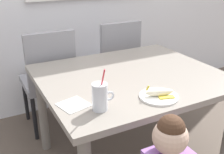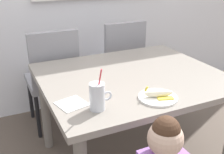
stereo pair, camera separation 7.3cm
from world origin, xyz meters
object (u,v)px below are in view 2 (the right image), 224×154
Objects in this scene: milk_cup at (97,98)px; paper_napkin at (72,104)px; dining_table at (132,87)px; snack_plate at (158,97)px; dining_chair_left at (53,75)px; dining_chair_right at (120,61)px; peeled_banana at (159,93)px.

paper_napkin is (-0.11, 0.11, -0.06)m from milk_cup.
snack_plate is (-0.04, -0.38, 0.10)m from dining_table.
dining_table is 8.39× the size of paper_napkin.
dining_chair_left reaches higher than snack_plate.
dining_chair_right reaches higher than paper_napkin.
paper_napkin is (-0.81, -1.03, 0.20)m from dining_chair_right.
dining_chair_right is at bearing 74.10° from peeled_banana.
dining_table is 0.40m from peeled_banana.
peeled_banana reaches higher than dining_table.
paper_napkin is at bearing 134.52° from milk_cup.
paper_napkin is at bearing 162.98° from snack_plate.
paper_napkin is (-0.47, 0.14, -0.00)m from snack_plate.
dining_chair_right is at bearing 73.79° from snack_plate.
dining_table is 0.58m from paper_napkin.
dining_table is 5.11× the size of milk_cup.
milk_cup is at bearing 58.30° from dining_chair_right.
milk_cup is 0.37m from snack_plate.
dining_table is at bearing 118.78° from dining_chair_left.
dining_table is 5.47× the size of snack_plate.
paper_napkin is (-0.12, -0.97, 0.20)m from dining_chair_left.
paper_napkin is (-0.48, 0.15, -0.03)m from peeled_banana.
peeled_banana is 0.50m from paper_napkin.
dining_chair_right is 4.17× the size of snack_plate.
dining_table is at bearing 24.61° from paper_napkin.
milk_cup reaches higher than dining_chair_right.
peeled_banana is at bearing -14.59° from snack_plate.
peeled_banana is (0.37, -0.03, -0.04)m from milk_cup.
peeled_banana reaches higher than snack_plate.
milk_cup is at bearing 174.67° from peeled_banana.
peeled_banana is at bearing -95.36° from dining_table.
dining_chair_left is at bearing 89.75° from milk_cup.
dining_chair_right reaches higher than peeled_banana.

